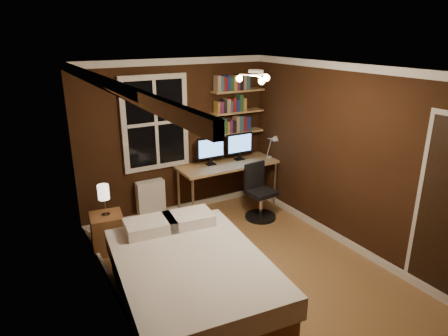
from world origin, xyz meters
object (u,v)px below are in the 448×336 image
monitor_right (239,147)px  desk_lamp (272,146)px  desk (228,167)px  bedside_lamp (104,200)px  office_chair (259,198)px  bed (191,279)px  monitor_left (211,151)px  radiator (151,201)px  nightstand (108,233)px

monitor_right → desk_lamp: bearing=-25.1°
desk → monitor_right: (0.27, 0.08, 0.29)m
bedside_lamp → desk_lamp: (2.92, 0.22, 0.28)m
monitor_right → office_chair: 0.96m
bed → monitor_left: (1.36, 2.07, 0.73)m
monitor_right → radiator: bearing=175.1°
bed → radiator: (0.35, 2.21, 0.02)m
desk → desk_lamp: size_ratio=3.84×
radiator → desk_lamp: bearing=-10.2°
bed → radiator: 2.23m
nightstand → office_chair: 2.40m
bed → nightstand: size_ratio=4.26×
bed → monitor_right: (1.91, 2.07, 0.73)m
bed → nightstand: (-0.50, 1.61, -0.04)m
nightstand → office_chair: size_ratio=0.59×
monitor_right → bed: bearing=-132.7°
office_chair → bed: bearing=-148.5°
nightstand → office_chair: bearing=3.3°
radiator → desk_lamp: desk_lamp is taller
radiator → desk: 1.37m
bed → office_chair: (1.89, 1.42, 0.03)m
desk → monitor_left: (-0.28, 0.08, 0.29)m
monitor_right → bedside_lamp: bearing=-169.2°
monitor_right → monitor_left: bearing=180.0°
desk → office_chair: 0.75m
bedside_lamp → desk_lamp: bearing=4.4°
monitor_right → office_chair: monitor_right is taller
bed → monitor_left: 2.58m
monitor_left → desk_lamp: bearing=-12.7°
bedside_lamp → monitor_right: bearing=10.8°
bed → desk_lamp: size_ratio=5.12×
nightstand → desk: size_ratio=0.31×
nightstand → bedside_lamp: (0.00, 0.00, 0.48)m
bed → monitor_left: bearing=62.7°
bed → desk: desk is taller
bedside_lamp → desk: 2.17m
desk → monitor_right: monitor_right is taller
monitor_left → desk_lamp: monitor_left is taller
bed → desk_lamp: (2.42, 1.83, 0.72)m
bedside_lamp → monitor_left: bearing=13.9°
radiator → monitor_left: 1.24m
monitor_left → radiator: bearing=172.4°
bedside_lamp → bed: bearing=-72.8°
bedside_lamp → monitor_right: monitor_right is taller
radiator → bed: bearing=-99.0°
radiator → office_chair: (1.54, -0.79, 0.00)m
bedside_lamp → radiator: (0.85, 0.60, -0.42)m
bedside_lamp → radiator: 1.12m
desk → radiator: bearing=170.3°
radiator → desk: size_ratio=0.39×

